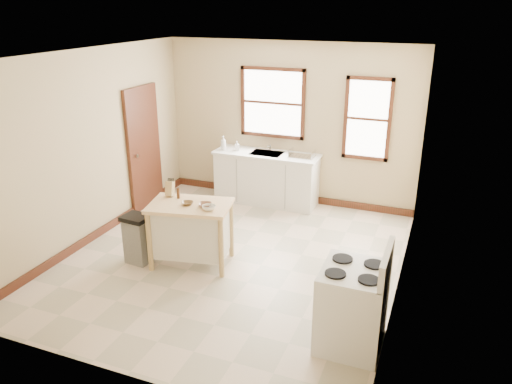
# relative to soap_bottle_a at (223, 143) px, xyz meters

# --- Properties ---
(floor) EXTENTS (5.00, 5.00, 0.00)m
(floor) POSITION_rel_soap_bottle_a_xyz_m (1.08, -2.10, -1.05)
(floor) COLOR #B3A88E
(floor) RESTS_ON ground
(ceiling) EXTENTS (5.00, 5.00, 0.00)m
(ceiling) POSITION_rel_soap_bottle_a_xyz_m (1.08, -2.10, 1.75)
(ceiling) COLOR white
(ceiling) RESTS_ON ground
(wall_back) EXTENTS (4.50, 0.04, 2.80)m
(wall_back) POSITION_rel_soap_bottle_a_xyz_m (1.08, 0.40, 0.35)
(wall_back) COLOR tan
(wall_back) RESTS_ON ground
(wall_left) EXTENTS (0.04, 5.00, 2.80)m
(wall_left) POSITION_rel_soap_bottle_a_xyz_m (-1.17, -2.10, 0.35)
(wall_left) COLOR tan
(wall_left) RESTS_ON ground
(wall_right) EXTENTS (0.04, 5.00, 2.80)m
(wall_right) POSITION_rel_soap_bottle_a_xyz_m (3.33, -2.10, 0.35)
(wall_right) COLOR tan
(wall_right) RESTS_ON ground
(window_main) EXTENTS (1.17, 0.06, 1.22)m
(window_main) POSITION_rel_soap_bottle_a_xyz_m (0.78, 0.38, 0.70)
(window_main) COLOR #37200F
(window_main) RESTS_ON wall_back
(window_side) EXTENTS (0.77, 0.06, 1.37)m
(window_side) POSITION_rel_soap_bottle_a_xyz_m (2.43, 0.38, 0.55)
(window_side) COLOR #37200F
(window_side) RESTS_ON wall_back
(door_left) EXTENTS (0.06, 0.90, 2.10)m
(door_left) POSITION_rel_soap_bottle_a_xyz_m (-1.13, -0.80, 0.00)
(door_left) COLOR #37200F
(door_left) RESTS_ON ground
(baseboard_back) EXTENTS (4.50, 0.04, 0.12)m
(baseboard_back) POSITION_rel_soap_bottle_a_xyz_m (1.08, 0.37, -0.99)
(baseboard_back) COLOR #37200F
(baseboard_back) RESTS_ON ground
(baseboard_left) EXTENTS (0.04, 5.00, 0.12)m
(baseboard_left) POSITION_rel_soap_bottle_a_xyz_m (-1.14, -2.10, -0.99)
(baseboard_left) COLOR #37200F
(baseboard_left) RESTS_ON ground
(sink_counter) EXTENTS (1.86, 0.62, 0.92)m
(sink_counter) POSITION_rel_soap_bottle_a_xyz_m (0.78, 0.10, -0.59)
(sink_counter) COLOR silver
(sink_counter) RESTS_ON ground
(faucet) EXTENTS (0.03, 0.03, 0.22)m
(faucet) POSITION_rel_soap_bottle_a_xyz_m (0.78, 0.28, -0.02)
(faucet) COLOR silver
(faucet) RESTS_ON sink_counter
(soap_bottle_a) EXTENTS (0.11, 0.11, 0.25)m
(soap_bottle_a) POSITION_rel_soap_bottle_a_xyz_m (0.00, 0.00, 0.00)
(soap_bottle_a) COLOR #B2B2B2
(soap_bottle_a) RESTS_ON sink_counter
(soap_bottle_b) EXTENTS (0.10, 0.10, 0.17)m
(soap_bottle_b) POSITION_rel_soap_bottle_a_xyz_m (0.24, 0.05, -0.04)
(soap_bottle_b) COLOR #B2B2B2
(soap_bottle_b) RESTS_ON sink_counter
(dish_rack) EXTENTS (0.51, 0.44, 0.11)m
(dish_rack) POSITION_rel_soap_bottle_a_xyz_m (1.42, 0.10, -0.07)
(dish_rack) COLOR silver
(dish_rack) RESTS_ON sink_counter
(kitchen_island) EXTENTS (1.19, 0.89, 0.88)m
(kitchen_island) POSITION_rel_soap_bottle_a_xyz_m (0.61, -2.38, -0.61)
(kitchen_island) COLOR #F6BF91
(kitchen_island) RESTS_ON ground
(knife_block) EXTENTS (0.11, 0.11, 0.20)m
(knife_block) POSITION_rel_soap_bottle_a_xyz_m (0.22, -2.22, -0.07)
(knife_block) COLOR tan
(knife_block) RESTS_ON kitchen_island
(pepper_grinder) EXTENTS (0.04, 0.04, 0.15)m
(pepper_grinder) POSITION_rel_soap_bottle_a_xyz_m (0.37, -2.25, -0.09)
(pepper_grinder) COLOR #462712
(pepper_grinder) RESTS_ON kitchen_island
(bowl_a) EXTENTS (0.21, 0.21, 0.04)m
(bowl_a) POSITION_rel_soap_bottle_a_xyz_m (0.59, -2.41, -0.15)
(bowl_a) COLOR brown
(bowl_a) RESTS_ON kitchen_island
(bowl_b) EXTENTS (0.22, 0.22, 0.04)m
(bowl_b) POSITION_rel_soap_bottle_a_xyz_m (0.84, -2.37, -0.14)
(bowl_b) COLOR brown
(bowl_b) RESTS_ON kitchen_island
(bowl_c) EXTENTS (0.24, 0.24, 0.06)m
(bowl_c) POSITION_rel_soap_bottle_a_xyz_m (0.94, -2.46, -0.14)
(bowl_c) COLOR white
(bowl_c) RESTS_ON kitchen_island
(trash_bin) EXTENTS (0.38, 0.33, 0.70)m
(trash_bin) POSITION_rel_soap_bottle_a_xyz_m (-0.09, -2.63, -0.70)
(trash_bin) COLOR slate
(trash_bin) RESTS_ON ground
(gas_stove) EXTENTS (0.71, 0.72, 1.16)m
(gas_stove) POSITION_rel_soap_bottle_a_xyz_m (3.00, -3.32, -0.47)
(gas_stove) COLOR silver
(gas_stove) RESTS_ON ground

